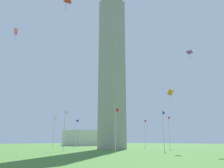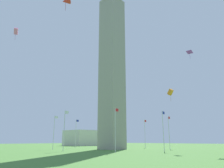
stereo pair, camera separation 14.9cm
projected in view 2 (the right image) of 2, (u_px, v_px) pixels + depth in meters
The scene contains 15 objects.
ground_plane at pixel (112, 149), 60.86m from camera, with size 260.00×260.00×0.00m, color #477A33.
obelisk_monument at pixel (112, 59), 67.38m from camera, with size 5.80×5.80×52.75m.
flagpole_n at pixel (145, 132), 73.69m from camera, with size 1.12×0.14×9.25m.
flagpole_ne at pixel (110, 133), 77.81m from camera, with size 1.12×0.14×9.25m.
flagpole_e at pixel (76, 132), 72.76m from camera, with size 1.12×0.14×9.25m.
flagpole_se at pixel (54, 131), 61.48m from camera, with size 1.12×0.14×9.25m.
flagpole_s at pixel (64, 129), 50.59m from camera, with size 1.12×0.14×9.25m.
flagpole_sw at pixel (115, 128), 46.47m from camera, with size 1.12×0.14×9.25m.
flagpole_w at pixel (163, 129), 51.53m from camera, with size 1.12×0.14×9.25m.
flagpole_nw at pixel (169, 131), 62.80m from camera, with size 1.12×0.14×9.25m.
kite_orange_box at pixel (170, 92), 50.26m from camera, with size 1.12×1.57×2.82m.
kite_pink_box at pixel (16, 31), 48.64m from camera, with size 1.36×1.63×2.89m.
kite_red_delta at pixel (66, 1), 34.19m from camera, with size 1.94×1.82×2.50m.
kite_purple_diamond at pixel (190, 52), 55.98m from camera, with size 1.35×1.42×2.16m.
distant_building at pixel (91, 138), 109.63m from camera, with size 25.36×12.72×7.07m.
Camera 2 is at (-46.71, -42.92, 2.44)m, focal length 35.50 mm.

